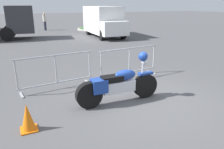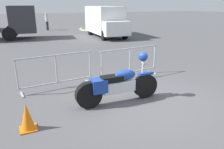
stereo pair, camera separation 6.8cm
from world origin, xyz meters
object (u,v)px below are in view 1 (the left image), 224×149
(motorcycle, at_px, (119,84))
(pedestrian, at_px, (45,21))
(crowd_barrier_near, at_px, (56,71))
(crowd_barrier_far, at_px, (129,62))
(delivery_van, at_px, (104,21))
(traffic_cone, at_px, (28,118))

(motorcycle, xyz_separation_m, pedestrian, (1.03, 17.92, 0.42))
(crowd_barrier_near, xyz_separation_m, crowd_barrier_far, (2.54, 0.00, 0.00))
(motorcycle, xyz_separation_m, delivery_van, (4.55, 11.50, 0.74))
(traffic_cone, bearing_deg, pedestrian, 79.71)
(delivery_van, distance_m, traffic_cone, 13.78)
(delivery_van, bearing_deg, pedestrian, -148.69)
(crowd_barrier_far, bearing_deg, traffic_cone, -149.73)
(pedestrian, relative_size, traffic_cone, 2.86)
(pedestrian, bearing_deg, crowd_barrier_near, -52.39)
(motorcycle, height_order, delivery_van, delivery_van)
(crowd_barrier_far, relative_size, delivery_van, 0.46)
(traffic_cone, bearing_deg, crowd_barrier_far, 30.27)
(crowd_barrier_far, relative_size, pedestrian, 1.38)
(crowd_barrier_near, distance_m, pedestrian, 16.42)
(traffic_cone, bearing_deg, motorcycle, 10.46)
(motorcycle, height_order, pedestrian, pedestrian)
(crowd_barrier_near, relative_size, traffic_cone, 3.94)
(crowd_barrier_near, bearing_deg, pedestrian, 81.94)
(motorcycle, bearing_deg, traffic_cone, -168.14)
(motorcycle, relative_size, crowd_barrier_far, 0.99)
(pedestrian, xyz_separation_m, traffic_cone, (-3.33, -18.34, -0.63))
(delivery_van, xyz_separation_m, traffic_cone, (-6.84, -11.92, -0.95))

